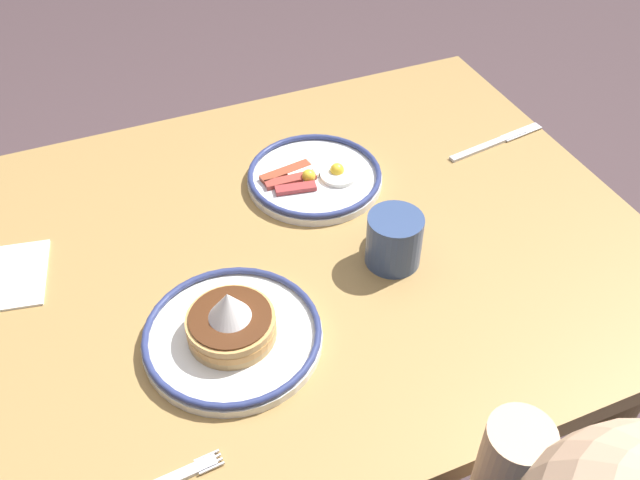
{
  "coord_description": "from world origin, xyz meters",
  "views": [
    {
      "loc": [
        0.25,
        0.75,
        1.49
      ],
      "look_at": [
        -0.05,
        0.03,
        0.75
      ],
      "focal_mm": 38.79,
      "sensor_mm": 36.0,
      "label": 1
    }
  ],
  "objects_px": {
    "plate_center_pancakes": "(232,331)",
    "coffee_mug": "(394,238)",
    "plate_near_main": "(314,177)",
    "butter_knife": "(496,142)"
  },
  "relations": [
    {
      "from": "plate_near_main",
      "to": "coffee_mug",
      "type": "distance_m",
      "value": 0.23
    },
    {
      "from": "plate_center_pancakes",
      "to": "coffee_mug",
      "type": "distance_m",
      "value": 0.29
    },
    {
      "from": "plate_near_main",
      "to": "coffee_mug",
      "type": "relative_size",
      "value": 2.08
    },
    {
      "from": "plate_center_pancakes",
      "to": "coffee_mug",
      "type": "height_order",
      "value": "plate_center_pancakes"
    },
    {
      "from": "butter_knife",
      "to": "coffee_mug",
      "type": "bearing_deg",
      "value": 31.82
    },
    {
      "from": "plate_near_main",
      "to": "coffee_mug",
      "type": "bearing_deg",
      "value": 99.81
    },
    {
      "from": "coffee_mug",
      "to": "butter_knife",
      "type": "xyz_separation_m",
      "value": [
        -0.33,
        -0.2,
        -0.04
      ]
    },
    {
      "from": "plate_near_main",
      "to": "plate_center_pancakes",
      "type": "distance_m",
      "value": 0.37
    },
    {
      "from": "plate_center_pancakes",
      "to": "coffee_mug",
      "type": "bearing_deg",
      "value": -167.79
    },
    {
      "from": "plate_center_pancakes",
      "to": "butter_knife",
      "type": "relative_size",
      "value": 1.15
    }
  ]
}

